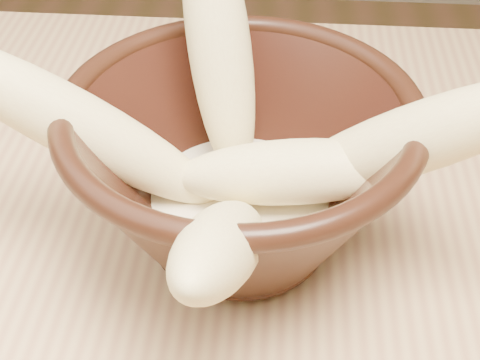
{
  "coord_description": "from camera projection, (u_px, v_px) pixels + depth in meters",
  "views": [
    {
      "loc": [
        0.01,
        -0.27,
        1.11
      ],
      "look_at": [
        -0.02,
        0.06,
        0.81
      ],
      "focal_mm": 50.0,
      "sensor_mm": 36.0,
      "label": 1
    }
  ],
  "objects": [
    {
      "name": "bowl",
      "position": [
        240.0,
        168.0,
        0.44
      ],
      "size": [
        0.23,
        0.23,
        0.13
      ],
      "rotation": [
        0.0,
        0.0,
        -0.13
      ],
      "color": "black",
      "rests_on": "table"
    },
    {
      "name": "banana_front",
      "position": [
        221.0,
        246.0,
        0.35
      ],
      "size": [
        0.06,
        0.17,
        0.13
      ],
      "primitive_type": "ellipsoid",
      "rotation": [
        0.96,
        0.0,
        -0.09
      ],
      "color": "#E1C785",
      "rests_on": "bowl"
    },
    {
      "name": "milk_puddle",
      "position": [
        240.0,
        202.0,
        0.46
      ],
      "size": [
        0.13,
        0.13,
        0.02
      ],
      "primitive_type": "cylinder",
      "color": "beige",
      "rests_on": "bowl"
    },
    {
      "name": "banana_left",
      "position": [
        76.0,
        124.0,
        0.41
      ],
      "size": [
        0.2,
        0.05,
        0.16
      ],
      "primitive_type": "ellipsoid",
      "rotation": [
        0.95,
        0.0,
        -1.52
      ],
      "color": "#E1C785",
      "rests_on": "bowl"
    },
    {
      "name": "banana_upright",
      "position": [
        219.0,
        46.0,
        0.44
      ],
      "size": [
        0.08,
        0.13,
        0.18
      ],
      "primitive_type": "ellipsoid",
      "rotation": [
        0.46,
        0.0,
        3.52
      ],
      "color": "#E1C785",
      "rests_on": "bowl"
    },
    {
      "name": "banana_right",
      "position": [
        407.0,
        142.0,
        0.4
      ],
      "size": [
        0.19,
        0.1,
        0.16
      ],
      "primitive_type": "ellipsoid",
      "rotation": [
        0.91,
        0.0,
        1.25
      ],
      "color": "#E1C785",
      "rests_on": "bowl"
    },
    {
      "name": "banana_across",
      "position": [
        292.0,
        172.0,
        0.43
      ],
      "size": [
        0.16,
        0.04,
        0.06
      ],
      "primitive_type": "ellipsoid",
      "rotation": [
        1.45,
        0.0,
        1.58
      ],
      "color": "#E1C785",
      "rests_on": "bowl"
    }
  ]
}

